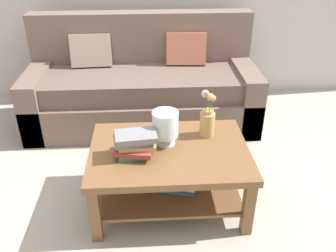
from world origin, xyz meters
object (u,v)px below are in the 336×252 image
at_px(coffee_table, 170,165).
at_px(glass_hurricane_vase, 165,125).
at_px(couch, 143,87).
at_px(flower_pitcher, 207,118).
at_px(book_stack_main, 135,144).

height_order(coffee_table, glass_hurricane_vase, glass_hurricane_vase).
bearing_deg(coffee_table, couch, 98.26).
bearing_deg(glass_hurricane_vase, couch, 97.54).
bearing_deg(flower_pitcher, book_stack_main, -156.35).
distance_m(coffee_table, glass_hurricane_vase, 0.30).
relative_size(couch, coffee_table, 2.03).
bearing_deg(book_stack_main, coffee_table, 12.47).
bearing_deg(book_stack_main, couch, 88.07).
xyz_separation_m(couch, coffee_table, (0.19, -1.32, -0.03)).
bearing_deg(flower_pitcher, glass_hurricane_vase, -162.06).
distance_m(couch, flower_pitcher, 1.26).
height_order(coffee_table, book_stack_main, book_stack_main).
distance_m(coffee_table, book_stack_main, 0.33).
bearing_deg(coffee_table, book_stack_main, -167.53).
relative_size(book_stack_main, flower_pitcher, 0.84).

